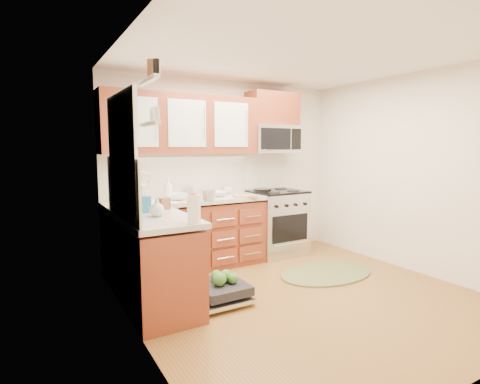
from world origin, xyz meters
TOP-DOWN VIEW (x-y plane):
  - floor at (0.00, 0.00)m, footprint 3.50×3.50m
  - ceiling at (0.00, 0.00)m, footprint 3.50×3.50m
  - wall_back at (0.00, 1.75)m, footprint 3.50×0.04m
  - wall_left at (-1.75, 0.00)m, footprint 0.04×3.50m
  - wall_right at (1.75, 0.00)m, footprint 0.04×3.50m
  - base_cabinet_back at (-0.73, 1.45)m, footprint 2.05×0.60m
  - base_cabinet_left at (-1.45, 0.52)m, footprint 0.60×1.25m
  - countertop_back at (-0.72, 1.44)m, footprint 2.07×0.64m
  - countertop_left at (-1.44, 0.53)m, footprint 0.64×1.27m
  - backsplash_back at (-0.73, 1.74)m, footprint 2.05×0.02m
  - backsplash_left at (-1.74, 0.52)m, footprint 0.02×1.25m
  - upper_cabinets at (-0.73, 1.57)m, footprint 2.05×0.35m
  - cabinet_over_mw at (0.68, 1.57)m, footprint 0.76×0.35m
  - range at (0.68, 1.43)m, footprint 0.76×0.64m
  - microwave at (0.68, 1.55)m, footprint 0.76×0.38m
  - sink at (-1.25, 1.42)m, footprint 0.62×0.50m
  - dishwasher at (-0.86, 0.30)m, footprint 0.70×0.60m
  - window at (-1.74, 0.50)m, footprint 0.03×1.05m
  - window_blind at (-1.71, 0.50)m, footprint 0.02×0.96m
  - shelf_upper at (-1.72, -0.35)m, footprint 0.04×0.40m
  - shelf_lower at (-1.72, -0.35)m, footprint 0.04×0.40m
  - rug at (0.71, 0.39)m, footprint 1.45×1.12m
  - skillet at (0.40, 1.40)m, footprint 0.27×0.27m
  - stock_pot at (-0.55, 1.22)m, footprint 0.25×0.25m
  - cutting_board at (0.01, 1.22)m, footprint 0.36×0.30m
  - canister at (-0.61, 1.65)m, footprint 0.11×0.11m
  - paper_towel_roll at (-1.25, -0.02)m, footprint 0.13×0.13m
  - mustard_bottle at (-1.59, 0.76)m, footprint 0.08×0.08m
  - red_bottle at (-1.25, 0.00)m, footprint 0.08×0.08m
  - wooden_box at (-1.25, 0.80)m, footprint 0.15×0.13m
  - blue_carton at (-1.47, 0.71)m, footprint 0.11×0.07m
  - bowl_a at (-0.30, 1.47)m, footprint 0.33×0.33m
  - bowl_b at (-0.88, 1.41)m, footprint 0.29×0.29m
  - cup at (-0.03, 1.65)m, footprint 0.16×0.16m
  - soap_bottle_a at (-1.00, 1.37)m, footprint 0.15×0.15m
  - soap_bottle_b at (-1.37, 1.05)m, footprint 0.10×0.10m
  - soap_bottle_c at (-1.43, 0.45)m, footprint 0.16×0.16m

SIDE VIEW (x-z plane):
  - floor at x=0.00m, z-range 0.00..0.00m
  - rug at x=0.71m, z-range 0.00..0.02m
  - dishwasher at x=-0.86m, z-range 0.00..0.20m
  - base_cabinet_back at x=-0.73m, z-range 0.00..0.85m
  - base_cabinet_left at x=-1.45m, z-range 0.00..0.85m
  - range at x=0.68m, z-range 0.00..0.95m
  - sink at x=-1.25m, z-range 0.67..0.93m
  - countertop_back at x=-0.72m, z-range 0.88..0.93m
  - countertop_left at x=-1.44m, z-range 0.88..0.93m
  - cutting_board at x=0.01m, z-range 0.93..0.95m
  - bowl_a at x=-0.30m, z-range 0.93..1.00m
  - bowl_b at x=-0.88m, z-range 0.93..1.01m
  - skillet at x=0.40m, z-range 0.95..1.00m
  - cup at x=-0.03m, z-range 0.93..1.03m
  - wooden_box at x=-1.25m, z-range 0.93..1.05m
  - stock_pot at x=-0.55m, z-range 0.93..1.06m
  - canister at x=-0.61m, z-range 0.93..1.06m
  - blue_carton at x=-1.47m, z-range 0.93..1.09m
  - soap_bottle_b at x=-1.37m, z-range 0.93..1.10m
  - soap_bottle_c at x=-1.43m, z-range 0.93..1.11m
  - mustard_bottle at x=-1.59m, z-range 0.93..1.14m
  - paper_towel_roll at x=-1.25m, z-range 0.93..1.17m
  - red_bottle at x=-1.25m, z-range 0.92..1.18m
  - soap_bottle_a at x=-1.00m, z-range 0.93..1.21m
  - backsplash_back at x=-0.73m, z-range 0.93..1.49m
  - backsplash_left at x=-1.74m, z-range 0.93..1.49m
  - wall_back at x=0.00m, z-range 0.00..2.50m
  - wall_left at x=-1.75m, z-range 0.00..2.50m
  - wall_right at x=1.75m, z-range 0.00..2.50m
  - window at x=-1.74m, z-range 1.02..2.08m
  - microwave at x=0.68m, z-range 1.50..1.90m
  - shelf_lower at x=-1.72m, z-range 1.74..1.76m
  - upper_cabinets at x=-0.73m, z-range 1.50..2.25m
  - window_blind at x=-1.71m, z-range 1.68..2.08m
  - shelf_upper at x=-1.72m, z-range 2.03..2.06m
  - cabinet_over_mw at x=0.68m, z-range 1.90..2.37m
  - ceiling at x=0.00m, z-range 2.50..2.50m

